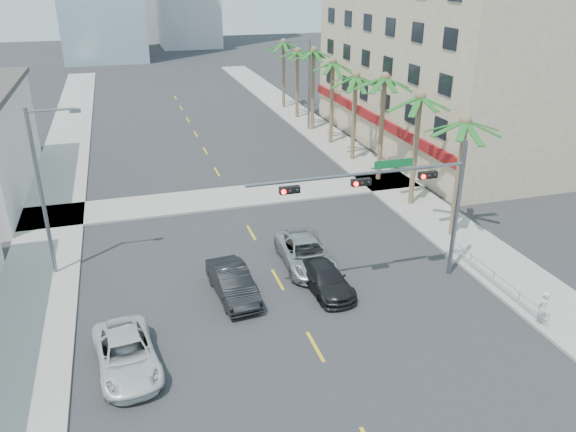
# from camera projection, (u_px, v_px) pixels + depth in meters

# --- Properties ---
(ground) EXTENTS (260.00, 260.00, 0.00)m
(ground) POSITION_uv_depth(u_px,v_px,m) (351.00, 410.00, 20.76)
(ground) COLOR #262628
(ground) RESTS_ON ground
(sidewalk_right) EXTENTS (4.00, 120.00, 0.15)m
(sidewalk_right) POSITION_uv_depth(u_px,v_px,m) (397.00, 190.00, 41.44)
(sidewalk_right) COLOR gray
(sidewalk_right) RESTS_ON ground
(sidewalk_left) EXTENTS (4.00, 120.00, 0.15)m
(sidewalk_left) POSITION_uv_depth(u_px,v_px,m) (50.00, 229.00, 35.09)
(sidewalk_left) COLOR gray
(sidewalk_left) RESTS_ON ground
(sidewalk_cross) EXTENTS (80.00, 4.00, 0.15)m
(sidewalk_cross) POSITION_uv_depth(u_px,v_px,m) (232.00, 197.00, 40.02)
(sidewalk_cross) COLOR gray
(sidewalk_cross) RESTS_ON ground
(building_right) EXTENTS (15.25, 28.00, 15.00)m
(building_right) POSITION_uv_depth(u_px,v_px,m) (453.00, 61.00, 49.86)
(building_right) COLOR tan
(building_right) RESTS_ON ground
(traffic_signal_mast) EXTENTS (11.12, 0.54, 7.20)m
(traffic_signal_mast) POSITION_uv_depth(u_px,v_px,m) (403.00, 192.00, 27.23)
(traffic_signal_mast) COLOR slate
(traffic_signal_mast) RESTS_ON ground
(palm_tree_0) EXTENTS (4.80, 4.80, 7.80)m
(palm_tree_0) POSITION_uv_depth(u_px,v_px,m) (465.00, 123.00, 31.50)
(palm_tree_0) COLOR brown
(palm_tree_0) RESTS_ON ground
(palm_tree_1) EXTENTS (4.80, 4.80, 8.16)m
(palm_tree_1) POSITION_uv_depth(u_px,v_px,m) (420.00, 98.00, 35.92)
(palm_tree_1) COLOR brown
(palm_tree_1) RESTS_ON ground
(palm_tree_2) EXTENTS (4.80, 4.80, 8.52)m
(palm_tree_2) POSITION_uv_depth(u_px,v_px,m) (385.00, 79.00, 40.34)
(palm_tree_2) COLOR brown
(palm_tree_2) RESTS_ON ground
(palm_tree_3) EXTENTS (4.80, 4.80, 7.80)m
(palm_tree_3) POSITION_uv_depth(u_px,v_px,m) (356.00, 77.00, 45.18)
(palm_tree_3) COLOR brown
(palm_tree_3) RESTS_ON ground
(palm_tree_4) EXTENTS (4.80, 4.80, 8.16)m
(palm_tree_4) POSITION_uv_depth(u_px,v_px,m) (333.00, 63.00, 49.60)
(palm_tree_4) COLOR brown
(palm_tree_4) RESTS_ON ground
(palm_tree_5) EXTENTS (4.80, 4.80, 8.52)m
(palm_tree_5) POSITION_uv_depth(u_px,v_px,m) (314.00, 51.00, 54.01)
(palm_tree_5) COLOR brown
(palm_tree_5) RESTS_ON ground
(palm_tree_6) EXTENTS (4.80, 4.80, 7.80)m
(palm_tree_6) POSITION_uv_depth(u_px,v_px,m) (297.00, 52.00, 58.85)
(palm_tree_6) COLOR brown
(palm_tree_6) RESTS_ON ground
(palm_tree_7) EXTENTS (4.80, 4.80, 8.16)m
(palm_tree_7) POSITION_uv_depth(u_px,v_px,m) (283.00, 43.00, 63.27)
(palm_tree_7) COLOR brown
(palm_tree_7) RESTS_ON ground
(streetlight_left) EXTENTS (2.55, 0.25, 9.00)m
(streetlight_left) POSITION_uv_depth(u_px,v_px,m) (44.00, 185.00, 28.10)
(streetlight_left) COLOR slate
(streetlight_left) RESTS_ON ground
(streetlight_right) EXTENTS (2.55, 0.25, 9.00)m
(streetlight_right) POSITION_uv_depth(u_px,v_px,m) (307.00, 80.00, 54.95)
(streetlight_right) COLOR slate
(streetlight_right) RESTS_ON ground
(guardrail) EXTENTS (0.08, 8.08, 1.00)m
(guardrail) POSITION_uv_depth(u_px,v_px,m) (494.00, 277.00, 28.47)
(guardrail) COLOR silver
(guardrail) RESTS_ON ground
(car_parked_far) EXTENTS (2.87, 5.26, 1.40)m
(car_parked_far) POSITION_uv_depth(u_px,v_px,m) (127.00, 354.00, 22.66)
(car_parked_far) COLOR silver
(car_parked_far) RESTS_ON ground
(car_lane_left) EXTENTS (2.05, 4.78, 1.53)m
(car_lane_left) POSITION_uv_depth(u_px,v_px,m) (233.00, 283.00, 27.73)
(car_lane_left) COLOR black
(car_lane_left) RESTS_ON ground
(car_lane_center) EXTENTS (2.75, 5.55, 1.51)m
(car_lane_center) POSITION_uv_depth(u_px,v_px,m) (306.00, 253.00, 30.66)
(car_lane_center) COLOR #BABABF
(car_lane_center) RESTS_ON ground
(car_lane_right) EXTENTS (2.17, 4.63, 1.31)m
(car_lane_right) POSITION_uv_depth(u_px,v_px,m) (325.00, 278.00, 28.36)
(car_lane_right) COLOR black
(car_lane_right) RESTS_ON ground
(pedestrian) EXTENTS (0.66, 0.48, 1.66)m
(pedestrian) POSITION_uv_depth(u_px,v_px,m) (542.00, 308.00, 25.26)
(pedestrian) COLOR silver
(pedestrian) RESTS_ON sidewalk_right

